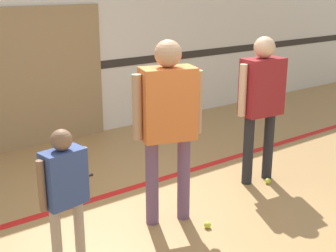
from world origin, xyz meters
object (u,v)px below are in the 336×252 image
object	(u,v)px
person_student_left	(65,185)
person_student_right	(262,94)
person_instructor	(168,113)
tennis_ball_by_spare_racket	(53,184)
tennis_ball_stray_left	(268,181)
tennis_ball_near_instructor	(208,225)
racket_spare_on_floor	(68,183)

from	to	relation	value
person_student_left	person_student_right	xyz separation A→B (m)	(2.49, 0.28, 0.30)
person_student_left	person_instructor	bearing A→B (deg)	-0.43
tennis_ball_by_spare_racket	person_student_right	bearing A→B (deg)	-32.78
person_student_left	tennis_ball_by_spare_racket	world-z (taller)	person_student_left
tennis_ball_by_spare_racket	tennis_ball_stray_left	world-z (taller)	same
person_instructor	person_student_right	world-z (taller)	person_instructor
tennis_ball_near_instructor	tennis_ball_by_spare_racket	xyz separation A→B (m)	(-0.77, 1.75, 0.00)
person_student_right	tennis_ball_stray_left	xyz separation A→B (m)	(0.03, -0.15, -0.99)
person_instructor	person_student_right	distance (m)	1.40
person_student_right	tennis_ball_stray_left	size ratio (longest dim) A/B	25.07
racket_spare_on_floor	person_instructor	bearing A→B (deg)	-83.17
person_student_left	tennis_ball_near_instructor	xyz separation A→B (m)	(1.30, -0.20, -0.69)
tennis_ball_near_instructor	person_instructor	bearing A→B (deg)	120.11
racket_spare_on_floor	tennis_ball_stray_left	size ratio (longest dim) A/B	8.12
person_student_right	tennis_ball_near_instructor	world-z (taller)	person_student_right
person_instructor	tennis_ball_by_spare_racket	xyz separation A→B (m)	(-0.57, 1.40, -1.04)
person_instructor	person_student_left	bearing A→B (deg)	-154.58
person_student_left	tennis_ball_by_spare_racket	bearing A→B (deg)	63.21
person_student_right	person_instructor	bearing A→B (deg)	11.67
tennis_ball_stray_left	tennis_ball_near_instructor	bearing A→B (deg)	-164.53
person_student_left	tennis_ball_near_instructor	size ratio (longest dim) A/B	17.71
person_student_left	person_student_right	world-z (taller)	person_student_right
tennis_ball_near_instructor	tennis_ball_stray_left	xyz separation A→B (m)	(1.22, 0.34, 0.00)
person_student_right	tennis_ball_near_instructor	xyz separation A→B (m)	(-1.19, -0.48, -0.99)
person_instructor	tennis_ball_by_spare_racket	world-z (taller)	person_instructor
person_student_right	tennis_ball_stray_left	world-z (taller)	person_student_right
person_instructor	racket_spare_on_floor	distance (m)	1.76
tennis_ball_by_spare_racket	tennis_ball_near_instructor	bearing A→B (deg)	-66.13
person_instructor	person_student_left	xyz separation A→B (m)	(-1.10, -0.14, -0.35)
person_student_right	racket_spare_on_floor	size ratio (longest dim) A/B	3.09
person_student_right	tennis_ball_by_spare_racket	world-z (taller)	person_student_right
person_student_right	racket_spare_on_floor	world-z (taller)	person_student_right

